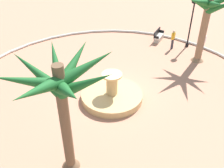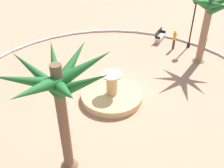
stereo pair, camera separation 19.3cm
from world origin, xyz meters
The scene contains 9 objects.
ground_plane centered at (0.00, 0.00, 0.00)m, with size 80.00×80.00×0.00m, color tan.
plaza_curb centered at (0.00, 0.00, 0.10)m, with size 21.06×21.06×0.20m, color silver.
fountain centered at (-0.29, 0.13, 0.29)m, with size 3.86×3.86×1.88m.
palm_tree_by_curb centered at (1.81, -8.02, 3.94)m, with size 4.35×4.34×5.38m.
palm_tree_mid_plaza centered at (-4.35, 3.81, 4.47)m, with size 4.53×4.66×5.79m.
bench_southwest centered at (6.24, -7.05, 0.35)m, with size 1.43×1.53×1.00m.
lamppost centered at (4.24, -8.76, 2.56)m, with size 0.32×0.32×4.38m.
person_cyclist_helmet centered at (4.34, -7.27, 0.96)m, with size 0.35×0.46×1.70m.
person_cyclist_photo centered at (3.01, -9.37, 0.89)m, with size 0.30×0.51×1.60m.
Camera 1 is at (-12.42, 4.97, 10.15)m, focal length 41.52 mm.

